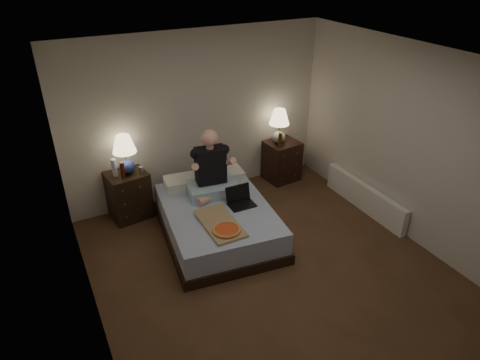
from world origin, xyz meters
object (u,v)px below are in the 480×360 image
nightstand_left (129,195)px  lamp_left (125,155)px  beer_bottle_left (123,170)px  radiator (364,197)px  nightstand_right (282,161)px  person (211,164)px  laptop (242,198)px  pizza_box (227,230)px  lamp_right (279,126)px  beer_bottle_right (280,139)px  water_bottle (114,168)px  bed (218,221)px  soda_can (141,170)px

nightstand_left → lamp_left: (0.03, 0.00, 0.63)m
beer_bottle_left → radiator: beer_bottle_left is taller
nightstand_right → radiator: bearing=-72.3°
nightstand_right → person: 1.75m
nightstand_right → laptop: (-1.31, -1.08, 0.23)m
laptop → pizza_box: bearing=-133.0°
lamp_right → beer_bottle_left: bearing=-178.2°
beer_bottle_right → radiator: beer_bottle_right is taller
lamp_left → lamp_right: (2.44, -0.03, -0.03)m
water_bottle → beer_bottle_right: water_bottle is taller
lamp_right → water_bottle: 2.61m
pizza_box → beer_bottle_right: bearing=41.3°
bed → radiator: size_ratio=1.11×
lamp_right → laptop: 1.70m
lamp_right → pizza_box: 2.35m
bed → lamp_left: (-0.89, 1.02, 0.75)m
pizza_box → lamp_right: bearing=42.9°
bed → laptop: 0.47m
bed → radiator: bed is taller
soda_can → water_bottle: bearing=165.9°
beer_bottle_left → radiator: size_ratio=0.14×
nightstand_left → laptop: nightstand_left is taller
soda_can → person: bearing=-35.6°
lamp_left → lamp_right: 2.44m
bed → lamp_right: 1.97m
bed → lamp_right: lamp_right is taller
bed → beer_bottle_left: (-0.97, 0.91, 0.59)m
person → pizza_box: 1.04m
bed → laptop: laptop is taller
nightstand_left → lamp_right: (2.47, -0.03, 0.60)m
bed → nightstand_left: nightstand_left is taller
bed → water_bottle: water_bottle is taller
lamp_left → radiator: (3.09, -1.42, -0.77)m
person → nightstand_left: bearing=154.2°
soda_can → lamp_right: bearing=1.7°
laptop → lamp_right: bearing=42.5°
bed → person: bearing=83.0°
lamp_left → lamp_right: size_ratio=1.00×
water_bottle → laptop: 1.79m
nightstand_left → person: person is taller
soda_can → lamp_left: bearing=150.7°
bed → beer_bottle_right: 1.81m
lamp_left → laptop: bearing=-43.4°
nightstand_left → radiator: bearing=-31.7°
lamp_right → radiator: bearing=-64.8°
lamp_left → pizza_box: lamp_left is taller
nightstand_right → bed: bearing=-154.5°
beer_bottle_right → person: bearing=-159.9°
water_bottle → beer_bottle_right: 2.56m
beer_bottle_left → laptop: bearing=-38.6°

